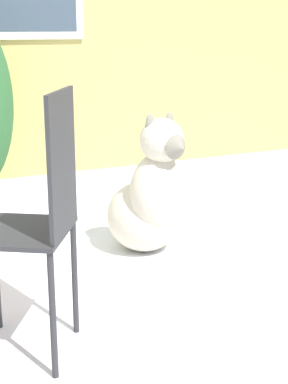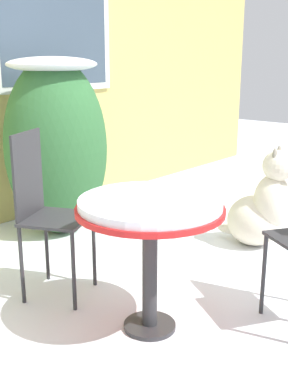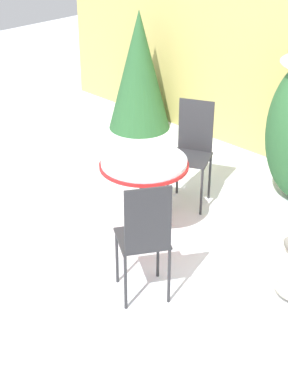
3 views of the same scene
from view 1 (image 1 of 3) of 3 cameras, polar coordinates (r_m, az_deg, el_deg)
name	(u,v)px [view 1 (image 1 of 3)]	position (r m, az deg, el deg)	size (l,w,h in m)	color
patio_chair_far_side	(37,215)	(2.19, -10.34, -2.20)	(0.51, 0.51, 1.02)	#2D2D30
dog	(150,200)	(3.24, 0.61, -0.82)	(0.49, 0.64, 0.80)	beige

